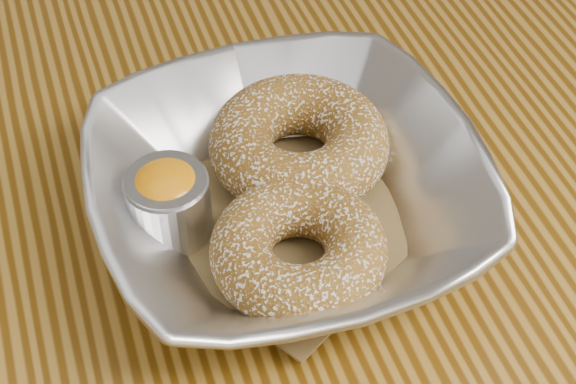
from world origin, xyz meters
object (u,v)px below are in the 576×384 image
object	(u,v)px
serving_bowl	(288,194)
ramekin	(168,201)
donut_front	(299,250)
donut_back	(299,143)

from	to	relation	value
serving_bowl	ramekin	world-z (taller)	same
serving_bowl	donut_front	bearing A→B (deg)	-100.62
donut_back	ramekin	distance (m)	0.09
donut_front	ramekin	size ratio (longest dim) A/B	2.03
serving_bowl	donut_back	bearing A→B (deg)	62.06
serving_bowl	donut_front	size ratio (longest dim) A/B	2.31
donut_back	donut_front	xyz separation A→B (m)	(-0.03, -0.08, -0.00)
ramekin	donut_back	bearing A→B (deg)	15.53
donut_back	serving_bowl	bearing A→B (deg)	-117.94
serving_bowl	donut_back	size ratio (longest dim) A/B	2.05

